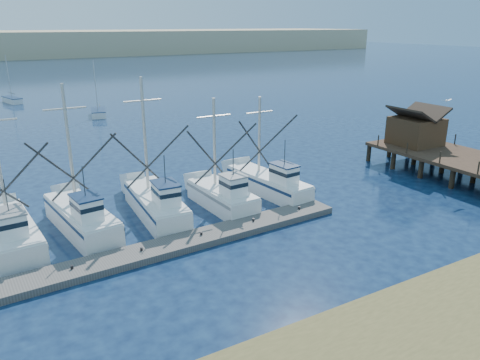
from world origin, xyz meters
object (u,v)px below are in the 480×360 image
object	(u,v)px
floating_dock	(109,263)
timber_pier	(446,146)
sailboat_far	(12,100)
sailboat_near	(99,113)

from	to	relation	value
floating_dock	timber_pier	distance (m)	31.59
timber_pier	sailboat_far	bearing A→B (deg)	115.30
floating_dock	sailboat_near	xyz separation A→B (m)	(11.00, 46.25, 0.28)
sailboat_far	sailboat_near	bearing A→B (deg)	-78.08
timber_pier	sailboat_far	distance (m)	71.08
timber_pier	sailboat_near	world-z (taller)	sailboat_near
floating_dock	sailboat_far	world-z (taller)	sailboat_far
timber_pier	sailboat_near	xyz separation A→B (m)	(-20.44, 44.30, -2.07)
floating_dock	sailboat_far	xyz separation A→B (m)	(1.07, 66.17, 0.29)
floating_dock	sailboat_near	distance (m)	47.54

